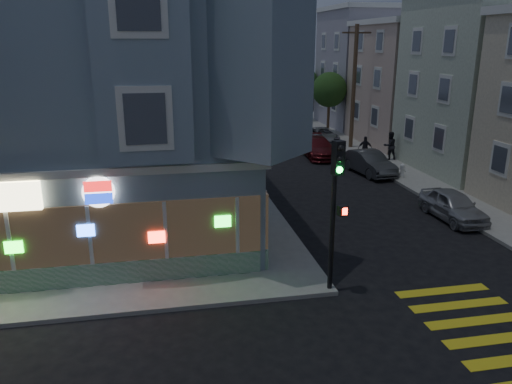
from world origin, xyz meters
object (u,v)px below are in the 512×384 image
object	(u,v)px
street_tree_far	(303,83)
parked_car_c	(318,147)
street_tree_near	(329,90)
fire_hydrant	(402,170)
pedestrian_a	(390,146)
pedestrian_b	(365,148)
traffic_signal	(336,191)
parked_car_b	(369,163)
parked_car_d	(323,135)
parked_car_a	(453,205)
utility_pole	(354,85)

from	to	relation	value
street_tree_far	parked_car_c	xyz separation A→B (m)	(-3.60, -16.34, -3.23)
street_tree_near	fire_hydrant	world-z (taller)	street_tree_near
street_tree_near	parked_car_c	size ratio (longest dim) A/B	1.09
street_tree_near	pedestrian_a	distance (m)	11.00
pedestrian_b	traffic_signal	size ratio (longest dim) A/B	0.32
parked_car_b	parked_car_d	size ratio (longest dim) A/B	1.04
parked_car_a	fire_hydrant	world-z (taller)	parked_car_a
parked_car_a	parked_car_b	xyz separation A→B (m)	(-0.46, 8.54, 0.04)
street_tree_near	fire_hydrant	distance (m)	15.54
street_tree_far	pedestrian_b	world-z (taller)	street_tree_far
utility_pole	parked_car_b	xyz separation A→B (m)	(-1.76, -7.54, -4.07)
parked_car_b	pedestrian_b	bearing A→B (deg)	63.44
parked_car_d	parked_car_a	bearing A→B (deg)	-89.33
parked_car_b	parked_car_a	bearing A→B (deg)	-94.92
pedestrian_b	traffic_signal	world-z (taller)	traffic_signal
street_tree_near	pedestrian_a	size ratio (longest dim) A/B	2.77
utility_pole	fire_hydrant	distance (m)	10.09
street_tree_near	fire_hydrant	bearing A→B (deg)	-92.06
traffic_signal	pedestrian_b	bearing A→B (deg)	48.46
utility_pole	street_tree_near	xyz separation A→B (m)	(0.20, 6.00, -0.86)
pedestrian_a	traffic_signal	xyz separation A→B (m)	(-10.18, -17.22, 2.41)
traffic_signal	fire_hydrant	xyz separation A→B (m)	(8.83, 12.66, -2.93)
utility_pole	fire_hydrant	size ratio (longest dim) A/B	10.90
street_tree_near	traffic_signal	distance (m)	29.37
parked_car_d	traffic_signal	xyz separation A→B (m)	(-7.88, -24.69, 2.93)
parked_car_b	traffic_signal	bearing A→B (deg)	-125.43
pedestrian_b	traffic_signal	distance (m)	19.55
street_tree_near	parked_car_b	xyz separation A→B (m)	(-1.96, -13.54, -3.21)
street_tree_far	traffic_signal	bearing A→B (deg)	-104.67
parked_car_d	fire_hydrant	distance (m)	12.06
pedestrian_b	parked_car_c	distance (m)	3.41
street_tree_near	parked_car_b	distance (m)	14.05
parked_car_d	traffic_signal	bearing A→B (deg)	-107.03
utility_pole	parked_car_d	size ratio (longest dim) A/B	2.13
street_tree_far	parked_car_a	size ratio (longest dim) A/B	1.33
utility_pole	pedestrian_a	world-z (taller)	utility_pole
street_tree_far	pedestrian_b	xyz separation A→B (m)	(-0.90, -18.40, -2.98)
pedestrian_b	fire_hydrant	bearing A→B (deg)	114.84
pedestrian_b	parked_car_a	size ratio (longest dim) A/B	0.40
pedestrian_a	parked_car_b	xyz separation A→B (m)	(-2.76, -2.93, -0.38)
utility_pole	street_tree_far	world-z (taller)	utility_pole
utility_pole	street_tree_near	world-z (taller)	utility_pole
parked_car_b	parked_car_d	xyz separation A→B (m)	(0.46, 10.40, -0.14)
fire_hydrant	street_tree_near	bearing A→B (deg)	87.94
pedestrian_b	parked_car_c	size ratio (longest dim) A/B	0.33
utility_pole	pedestrian_a	size ratio (longest dim) A/B	4.71
pedestrian_b	parked_car_b	bearing A→B (deg)	92.00
parked_car_b	street_tree_near	bearing A→B (deg)	73.81
parked_car_c	traffic_signal	distance (m)	20.52
street_tree_near	pedestrian_b	distance (m)	10.85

